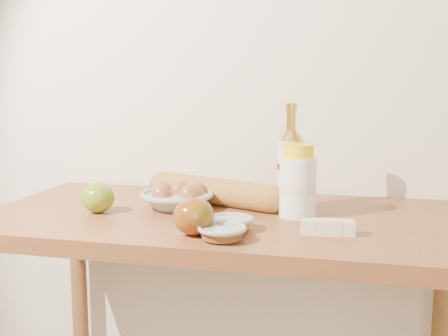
{
  "coord_description": "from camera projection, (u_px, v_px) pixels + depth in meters",
  "views": [
    {
      "loc": [
        0.31,
        -0.13,
        1.23
      ],
      "look_at": [
        0.0,
        1.15,
        1.02
      ],
      "focal_mm": 45.0,
      "sensor_mm": 36.0,
      "label": 1
    }
  ],
  "objects": [
    {
      "name": "cream_bottle",
      "position": [
        298.0,
        183.0,
        1.35
      ],
      "size": [
        0.1,
        0.1,
        0.18
      ],
      "rotation": [
        0.0,
        0.0,
        0.15
      ],
      "color": "white",
      "rests_on": "table"
    },
    {
      "name": "baguette",
      "position": [
        213.0,
        191.0,
        1.49
      ],
      "size": [
        0.42,
        0.22,
        0.07
      ],
      "rotation": [
        0.0,
        0.0,
        -0.36
      ],
      "color": "#B38136",
      "rests_on": "table"
    },
    {
      "name": "syrup_bowl",
      "position": [
        231.0,
        223.0,
        1.24
      ],
      "size": [
        0.11,
        0.11,
        0.03
      ],
      "rotation": [
        0.0,
        0.0,
        -0.03
      ],
      "color": "#8E9B97",
      "rests_on": "table"
    },
    {
      "name": "back_wall",
      "position": [
        253.0,
        55.0,
        1.64
      ],
      "size": [
        3.5,
        0.02,
        2.6
      ],
      "primitive_type": "cube",
      "color": "#EEE4CF",
      "rests_on": "ground"
    },
    {
      "name": "egg_bowl",
      "position": [
        177.0,
        198.0,
        1.45
      ],
      "size": [
        0.21,
        0.21,
        0.07
      ],
      "rotation": [
        0.0,
        0.0,
        0.12
      ],
      "color": "#97A49E",
      "rests_on": "table"
    },
    {
      "name": "butter_stick",
      "position": [
        328.0,
        227.0,
        1.2
      ],
      "size": [
        0.12,
        0.05,
        0.03
      ],
      "rotation": [
        0.0,
        0.0,
        0.14
      ],
      "color": "beige",
      "rests_on": "table"
    },
    {
      "name": "bourbon_bottle",
      "position": [
        290.0,
        167.0,
        1.42
      ],
      "size": [
        0.09,
        0.09,
        0.27
      ],
      "rotation": [
        0.0,
        0.0,
        -0.38
      ],
      "color": "silver",
      "rests_on": "table"
    },
    {
      "name": "apple_yellowgreen",
      "position": [
        98.0,
        198.0,
        1.4
      ],
      "size": [
        0.1,
        0.1,
        0.08
      ],
      "rotation": [
        0.0,
        0.0,
        0.31
      ],
      "color": "olive",
      "rests_on": "table"
    },
    {
      "name": "table",
      "position": [
        227.0,
        262.0,
        1.41
      ],
      "size": [
        1.2,
        0.6,
        0.9
      ],
      "color": "#955730",
      "rests_on": "ground"
    },
    {
      "name": "sugar_bowl",
      "position": [
        222.0,
        233.0,
        1.16
      ],
      "size": [
        0.13,
        0.13,
        0.03
      ],
      "rotation": [
        0.0,
        0.0,
        0.28
      ],
      "color": "gray",
      "rests_on": "table"
    },
    {
      "name": "apple_redgreen_front",
      "position": [
        194.0,
        216.0,
        1.19
      ],
      "size": [
        0.12,
        0.12,
        0.08
      ],
      "rotation": [
        0.0,
        0.0,
        -0.41
      ],
      "color": "#9A0809",
      "rests_on": "table"
    }
  ]
}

